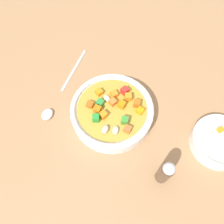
% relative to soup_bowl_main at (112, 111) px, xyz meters
% --- Properties ---
extents(ground_plane, '(1.40, 1.40, 0.02)m').
position_rel_soup_bowl_main_xyz_m(ground_plane, '(-0.00, 0.00, -0.03)').
color(ground_plane, '#9E754F').
extents(soup_bowl_main, '(0.19, 0.19, 0.06)m').
position_rel_soup_bowl_main_xyz_m(soup_bowl_main, '(0.00, 0.00, 0.00)').
color(soup_bowl_main, white).
rests_on(soup_bowl_main, ground_plane).
extents(spoon, '(0.07, 0.23, 0.01)m').
position_rel_soup_bowl_main_xyz_m(spoon, '(-0.14, 0.05, -0.02)').
color(spoon, silver).
rests_on(spoon, ground_plane).
extents(side_bowl_small, '(0.12, 0.12, 0.04)m').
position_rel_soup_bowl_main_xyz_m(side_bowl_small, '(0.24, -0.04, -0.01)').
color(side_bowl_small, white).
rests_on(side_bowl_small, ground_plane).
extents(pepper_shaker, '(0.03, 0.03, 0.09)m').
position_rel_soup_bowl_main_xyz_m(pepper_shaker, '(0.12, -0.13, 0.02)').
color(pepper_shaker, '#4C3828').
rests_on(pepper_shaker, ground_plane).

